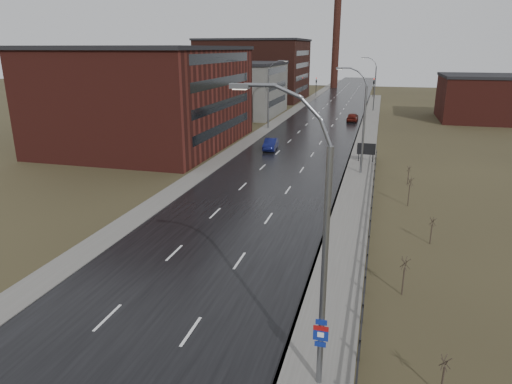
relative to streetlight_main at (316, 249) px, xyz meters
The scene contains 25 objects.
ground 10.61m from the streetlight_main, 166.75° to the right, with size 320.00×320.00×0.00m, color #2D2819.
road 58.93m from the streetlight_main, 98.31° to the left, with size 14.00×300.00×0.06m, color black.
sidewalk_right 33.54m from the streetlight_main, 89.78° to the left, with size 3.20×180.00×0.18m, color #595651.
curb_right 33.57m from the streetlight_main, 92.42° to the left, with size 0.16×180.00×0.18m, color slate.
sidewalk_left 60.65m from the streetlight_main, 106.04° to the left, with size 2.40×260.00×0.12m, color #595651.
warehouse_near 52.13m from the streetlight_main, 124.42° to the left, with size 22.44×28.56×13.50m.
warehouse_mid 80.48m from the streetlight_main, 109.20° to the left, with size 16.32×20.40×10.50m.
warehouse_far 110.59m from the streetlight_main, 106.53° to the left, with size 26.52×24.48×15.50m.
building_right 82.95m from the streetlight_main, 74.74° to the left, with size 18.36×16.32×8.50m.
smokestack 149.01m from the streetlight_main, 95.58° to the left, with size 2.70×2.70×30.70m.
streetlight_main is the anchor object (origin of this frame).
streetlight_right_mid 34.01m from the streetlight_main, 89.95° to the left, with size 3.36×0.28×11.35m.
streetlight_left 62.15m from the streetlight_main, 105.08° to the left, with size 3.36×0.28×11.35m.
streetlight_right_far 88.01m from the streetlight_main, 89.98° to the left, with size 3.36×0.28×11.35m.
guardrail 17.27m from the streetlight_main, 83.61° to the left, with size 0.10×53.05×1.10m.
shrub_b 7.23m from the streetlight_main, ahead, with size 0.44×0.47×1.84m.
shrub_c 10.47m from the streetlight_main, 65.33° to the left, with size 0.54×0.57×2.28m.
shrub_d 18.04m from the streetlight_main, 69.66° to the left, with size 0.47×0.50×1.98m.
shrub_e 25.26m from the streetlight_main, 78.69° to the left, with size 0.62×0.65×2.62m.
shrub_f 32.33m from the streetlight_main, 80.70° to the left, with size 0.44×0.47×1.84m.
billboard 39.66m from the streetlight_main, 89.09° to the left, with size 2.16×0.17×2.42m.
traffic_light_left 119.16m from the streetlight_main, 97.95° to the left, with size 0.58×2.73×5.30m.
traffic_light_right 118.01m from the streetlight_main, 90.23° to the left, with size 0.58×2.73×5.30m.
car_near 45.48m from the streetlight_main, 105.53° to the left, with size 1.60×4.59×1.51m, color #0D1243.
car_far 72.09m from the streetlight_main, 92.43° to the left, with size 1.94×4.81×1.64m, color #50130D.
Camera 1 is at (10.37, -13.62, 13.24)m, focal length 32.00 mm.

